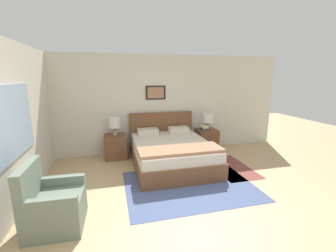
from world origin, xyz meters
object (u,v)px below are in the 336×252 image
(bed, at_px, (171,152))
(nightstand_near_window, at_px, (116,147))
(armchair, at_px, (53,206))
(nightstand_by_door, at_px, (206,140))
(table_lamp_near_window, at_px, (114,123))
(table_lamp_by_door, at_px, (208,119))

(bed, height_order, nightstand_near_window, bed)
(armchair, relative_size, nightstand_near_window, 1.58)
(nightstand_by_door, xyz_separation_m, table_lamp_near_window, (-2.49, -0.01, 0.61))
(bed, height_order, nightstand_by_door, bed)
(table_lamp_by_door, bearing_deg, nightstand_by_door, 150.99)
(table_lamp_near_window, xyz_separation_m, table_lamp_by_door, (2.50, 0.00, 0.00))
(nightstand_by_door, bearing_deg, table_lamp_near_window, -179.82)
(nightstand_by_door, bearing_deg, bed, -146.64)
(bed, relative_size, nightstand_near_window, 3.66)
(table_lamp_by_door, bearing_deg, bed, -147.18)
(nightstand_near_window, bearing_deg, bed, -33.36)
(nightstand_near_window, relative_size, table_lamp_by_door, 1.29)
(armchair, xyz_separation_m, nightstand_near_window, (0.91, 2.54, -0.02))
(nightstand_by_door, bearing_deg, nightstand_near_window, 180.00)
(bed, distance_m, table_lamp_by_door, 1.61)
(armchair, height_order, nightstand_by_door, armchair)
(bed, xyz_separation_m, table_lamp_near_window, (-1.24, 0.81, 0.59))
(table_lamp_by_door, bearing_deg, nightstand_near_window, 179.83)
(armchair, bearing_deg, bed, 130.18)
(table_lamp_near_window, bearing_deg, bed, -33.15)
(bed, xyz_separation_m, armchair, (-2.15, -1.72, 0.00))
(armchair, distance_m, nightstand_by_door, 4.24)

